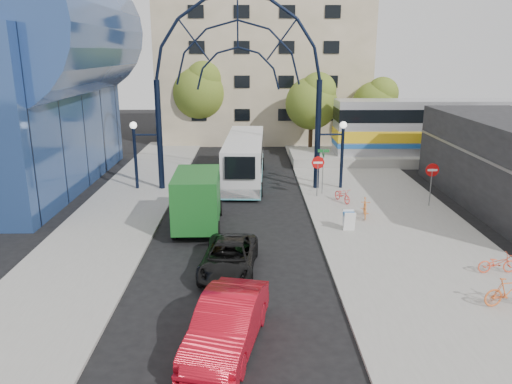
{
  "coord_description": "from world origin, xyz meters",
  "views": [
    {
      "loc": [
        0.75,
        -17.25,
        8.69
      ],
      "look_at": [
        1.01,
        6.0,
        2.09
      ],
      "focal_mm": 35.0,
      "sensor_mm": 36.0,
      "label": 1
    }
  ],
  "objects_px": {
    "gateway_arch": "(238,53)",
    "bike_near_a": "(342,195)",
    "bike_near_b": "(365,208)",
    "city_bus": "(245,158)",
    "green_truck": "(198,198)",
    "tree_north_a": "(313,100)",
    "black_suv": "(229,258)",
    "bike_far_a": "(497,263)",
    "tree_north_c": "(377,102)",
    "do_not_enter_sign": "(432,174)",
    "red_sedan": "(227,324)",
    "sandwich_board": "(349,218)",
    "tree_north_b": "(201,89)",
    "bike_far_b": "(508,292)",
    "street_name_sign": "(323,162)",
    "stop_sign": "(318,166)",
    "train_car": "(493,127)"
  },
  "relations": [
    {
      "from": "gateway_arch",
      "to": "bike_near_a",
      "type": "distance_m",
      "value": 10.6
    },
    {
      "from": "bike_near_b",
      "to": "bike_near_a",
      "type": "bearing_deg",
      "value": 113.43
    },
    {
      "from": "city_bus",
      "to": "green_truck",
      "type": "distance_m",
      "value": 9.61
    },
    {
      "from": "tree_north_a",
      "to": "black_suv",
      "type": "height_order",
      "value": "tree_north_a"
    },
    {
      "from": "bike_far_a",
      "to": "tree_north_c",
      "type": "bearing_deg",
      "value": -5.56
    },
    {
      "from": "do_not_enter_sign",
      "to": "red_sedan",
      "type": "bearing_deg",
      "value": -128.22
    },
    {
      "from": "sandwich_board",
      "to": "green_truck",
      "type": "relative_size",
      "value": 0.17
    },
    {
      "from": "do_not_enter_sign",
      "to": "city_bus",
      "type": "xyz_separation_m",
      "value": [
        -10.67,
        6.38,
        -0.4
      ]
    },
    {
      "from": "bike_near_b",
      "to": "do_not_enter_sign",
      "type": "bearing_deg",
      "value": 35.16
    },
    {
      "from": "tree_north_a",
      "to": "tree_north_b",
      "type": "xyz_separation_m",
      "value": [
        -10.0,
        4.0,
        0.66
      ]
    },
    {
      "from": "tree_north_c",
      "to": "bike_far_b",
      "type": "distance_m",
      "value": 29.94
    },
    {
      "from": "street_name_sign",
      "to": "tree_north_c",
      "type": "xyz_separation_m",
      "value": [
        6.92,
        15.33,
        2.15
      ]
    },
    {
      "from": "bike_near_a",
      "to": "bike_far_b",
      "type": "xyz_separation_m",
      "value": [
        3.52,
        -12.49,
        0.12
      ]
    },
    {
      "from": "tree_north_c",
      "to": "bike_near_b",
      "type": "height_order",
      "value": "tree_north_c"
    },
    {
      "from": "tree_north_b",
      "to": "stop_sign",
      "type": "bearing_deg",
      "value": -64.17
    },
    {
      "from": "street_name_sign",
      "to": "red_sedan",
      "type": "distance_m",
      "value": 17.38
    },
    {
      "from": "green_truck",
      "to": "black_suv",
      "type": "distance_m",
      "value": 5.97
    },
    {
      "from": "tree_north_b",
      "to": "sandwich_board",
      "type": "bearing_deg",
      "value": -68.41
    },
    {
      "from": "street_name_sign",
      "to": "bike_near_b",
      "type": "relative_size",
      "value": 1.67
    },
    {
      "from": "street_name_sign",
      "to": "tree_north_a",
      "type": "distance_m",
      "value": 13.59
    },
    {
      "from": "stop_sign",
      "to": "sandwich_board",
      "type": "height_order",
      "value": "stop_sign"
    },
    {
      "from": "gateway_arch",
      "to": "tree_north_b",
      "type": "bearing_deg",
      "value": 103.68
    },
    {
      "from": "gateway_arch",
      "to": "black_suv",
      "type": "height_order",
      "value": "gateway_arch"
    },
    {
      "from": "tree_north_a",
      "to": "tree_north_b",
      "type": "relative_size",
      "value": 0.88
    },
    {
      "from": "gateway_arch",
      "to": "bike_far_a",
      "type": "distance_m",
      "value": 18.59
    },
    {
      "from": "street_name_sign",
      "to": "bike_near_b",
      "type": "distance_m",
      "value": 5.11
    },
    {
      "from": "tree_north_a",
      "to": "red_sedan",
      "type": "distance_m",
      "value": 30.71
    },
    {
      "from": "stop_sign",
      "to": "bike_near_b",
      "type": "xyz_separation_m",
      "value": [
        2.04,
        -4.0,
        -1.37
      ]
    },
    {
      "from": "street_name_sign",
      "to": "city_bus",
      "type": "bearing_deg",
      "value": 142.19
    },
    {
      "from": "bike_far_a",
      "to": "do_not_enter_sign",
      "type": "bearing_deg",
      "value": -4.91
    },
    {
      "from": "street_name_sign",
      "to": "bike_far_b",
      "type": "xyz_separation_m",
      "value": [
        4.47,
        -14.29,
        -1.48
      ]
    },
    {
      "from": "tree_north_c",
      "to": "red_sedan",
      "type": "height_order",
      "value": "tree_north_c"
    },
    {
      "from": "street_name_sign",
      "to": "city_bus",
      "type": "xyz_separation_m",
      "value": [
        -4.87,
        3.78,
        -0.55
      ]
    },
    {
      "from": "sandwich_board",
      "to": "bike_far_b",
      "type": "relative_size",
      "value": 0.56
    },
    {
      "from": "green_truck",
      "to": "red_sedan",
      "type": "bearing_deg",
      "value": -81.45
    },
    {
      "from": "do_not_enter_sign",
      "to": "tree_north_a",
      "type": "distance_m",
      "value": 16.86
    },
    {
      "from": "tree_north_a",
      "to": "bike_far_a",
      "type": "bearing_deg",
      "value": -79.84
    },
    {
      "from": "do_not_enter_sign",
      "to": "street_name_sign",
      "type": "distance_m",
      "value": 6.36
    },
    {
      "from": "gateway_arch",
      "to": "bike_near_a",
      "type": "height_order",
      "value": "gateway_arch"
    },
    {
      "from": "gateway_arch",
      "to": "tree_north_a",
      "type": "height_order",
      "value": "gateway_arch"
    },
    {
      "from": "tree_north_b",
      "to": "green_truck",
      "type": "xyz_separation_m",
      "value": [
        1.95,
        -22.89,
        -3.79
      ]
    },
    {
      "from": "tree_north_c",
      "to": "bike_far_a",
      "type": "bearing_deg",
      "value": -93.26
    },
    {
      "from": "stop_sign",
      "to": "city_bus",
      "type": "relative_size",
      "value": 0.23
    },
    {
      "from": "tree_north_a",
      "to": "bike_near_a",
      "type": "xyz_separation_m",
      "value": [
        0.02,
        -15.12,
        -4.07
      ]
    },
    {
      "from": "bike_near_b",
      "to": "bike_far_b",
      "type": "bearing_deg",
      "value": -64.23
    },
    {
      "from": "train_car",
      "to": "black_suv",
      "type": "xyz_separation_m",
      "value": [
        -20.14,
        -20.59,
        -2.26
      ]
    },
    {
      "from": "do_not_enter_sign",
      "to": "bike_far_b",
      "type": "xyz_separation_m",
      "value": [
        -1.33,
        -11.69,
        -1.32
      ]
    },
    {
      "from": "green_truck",
      "to": "bike_far_a",
      "type": "relative_size",
      "value": 3.79
    },
    {
      "from": "bike_near_a",
      "to": "tree_north_a",
      "type": "bearing_deg",
      "value": 67.87
    },
    {
      "from": "gateway_arch",
      "to": "tree_north_c",
      "type": "bearing_deg",
      "value": 48.96
    }
  ]
}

